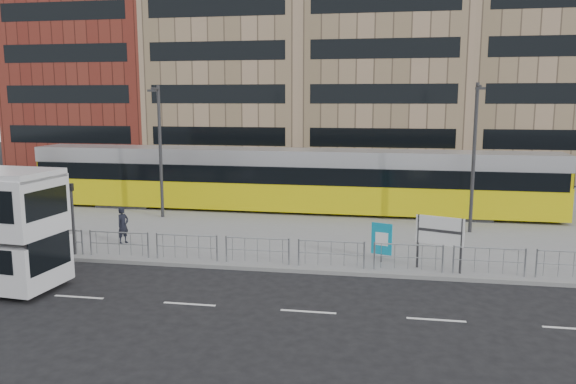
% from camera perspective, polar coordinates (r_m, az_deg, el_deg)
% --- Properties ---
extents(ground, '(120.00, 120.00, 0.00)m').
position_cam_1_polar(ground, '(22.49, -1.65, -8.07)').
color(ground, black).
rests_on(ground, ground).
extents(plaza, '(64.00, 24.00, 0.15)m').
position_cam_1_polar(plaza, '(33.97, 2.35, -1.94)').
color(plaza, gray).
rests_on(plaza, ground).
extents(kerb, '(64.00, 0.25, 0.17)m').
position_cam_1_polar(kerb, '(22.52, -1.62, -7.85)').
color(kerb, gray).
rests_on(kerb, ground).
extents(building_row, '(70.40, 18.40, 31.20)m').
position_cam_1_polar(building_row, '(55.71, 7.17, 15.68)').
color(building_row, maroon).
rests_on(building_row, ground).
extents(pedestrian_barrier, '(32.07, 0.07, 1.10)m').
position_cam_1_polar(pedestrian_barrier, '(22.40, 3.64, -5.54)').
color(pedestrian_barrier, '#969A9F').
rests_on(pedestrian_barrier, plaza).
extents(road_markings, '(62.00, 0.12, 0.01)m').
position_cam_1_polar(road_markings, '(18.60, -1.05, -11.86)').
color(road_markings, white).
rests_on(road_markings, ground).
extents(tram, '(31.28, 3.45, 3.68)m').
position_cam_1_polar(tram, '(33.51, -0.20, 1.24)').
color(tram, '#D3C40B').
rests_on(tram, plaza).
extents(station_sign, '(1.78, 0.68, 2.14)m').
position_cam_1_polar(station_sign, '(22.53, 15.15, -4.07)').
color(station_sign, '#2D2D30').
rests_on(station_sign, plaza).
extents(ad_panel, '(0.84, 0.34, 1.63)m').
position_cam_1_polar(ad_panel, '(23.29, 9.49, -4.76)').
color(ad_panel, '#2D2D30').
rests_on(ad_panel, plaza).
extents(pedestrian, '(0.60, 0.73, 1.71)m').
position_cam_1_polar(pedestrian, '(27.02, -16.41, -3.26)').
color(pedestrian, black).
rests_on(pedestrian, plaza).
extents(traffic_light_west, '(0.19, 0.22, 3.10)m').
position_cam_1_polar(traffic_light_west, '(25.59, -21.07, -1.65)').
color(traffic_light_west, '#2D2D30').
rests_on(traffic_light_west, plaza).
extents(lamp_post_west, '(0.45, 1.04, 7.36)m').
position_cam_1_polar(lamp_post_west, '(32.06, -12.90, 4.59)').
color(lamp_post_west, '#2D2D30').
rests_on(lamp_post_west, plaza).
extents(lamp_post_east, '(0.45, 1.04, 7.41)m').
position_cam_1_polar(lamp_post_east, '(29.07, 18.40, 3.93)').
color(lamp_post_east, '#2D2D30').
rests_on(lamp_post_east, plaza).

